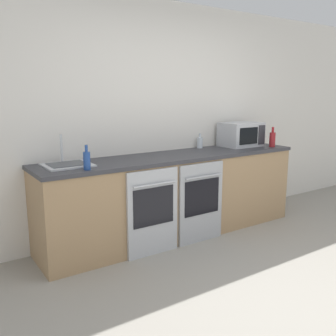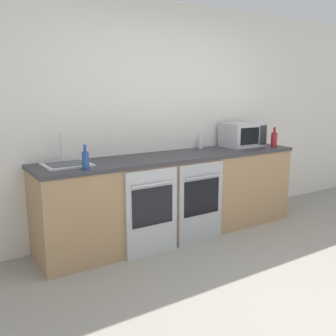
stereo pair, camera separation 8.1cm
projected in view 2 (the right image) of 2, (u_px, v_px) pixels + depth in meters
The scene contains 10 objects.
ground_plane at pixel (290, 299), 2.95m from camera, with size 16.00×16.00×0.00m, color gray.
wall_back at pixel (159, 119), 4.33m from camera, with size 10.00×0.06×2.60m.
counter_back at pixel (175, 195), 4.21m from camera, with size 3.10×0.65×0.93m.
oven_left at pixel (152, 212), 3.68m from camera, with size 0.57×0.06×0.87m.
oven_right at pixel (201, 202), 4.00m from camera, with size 0.57×0.06×0.87m.
microwave at pixel (242, 135), 4.73m from camera, with size 0.50×0.36×0.30m.
bottle_clear at pixel (201, 142), 4.59m from camera, with size 0.07×0.07×0.18m.
bottle_blue at pixel (85, 160), 3.32m from camera, with size 0.06×0.06×0.22m.
bottle_red at pixel (274, 139), 4.68m from camera, with size 0.07×0.07×0.25m.
sink at pixel (67, 164), 3.52m from camera, with size 0.43×0.38×0.28m.
Camera 2 is at (-2.27, -1.74, 1.60)m, focal length 40.00 mm.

